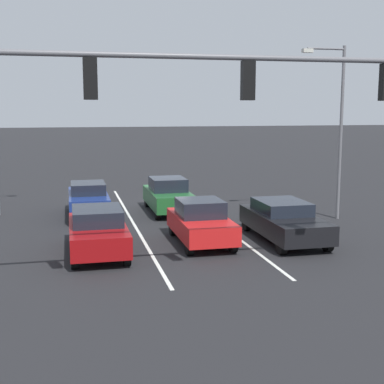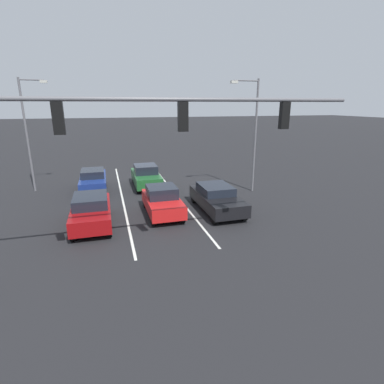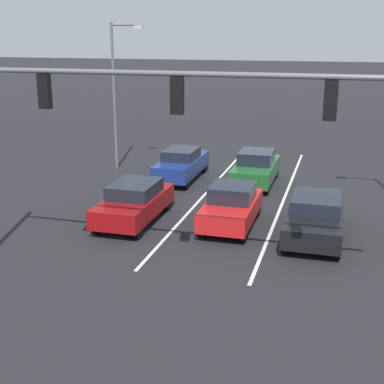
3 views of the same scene
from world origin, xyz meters
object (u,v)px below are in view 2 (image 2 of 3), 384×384
(car_darkgreen_midlane_second, at_px, (146,176))
(car_navy_rightlane_second, at_px, (93,180))
(car_red_midlane_front, at_px, (162,201))
(car_black_leftlane_front, at_px, (217,198))
(traffic_signal_gantry, at_px, (112,136))
(street_lamp_right_shoulder, at_px, (29,128))
(street_lamp_left_shoulder, at_px, (253,128))
(car_maroon_rightlane_front, at_px, (91,210))

(car_darkgreen_midlane_second, xyz_separation_m, car_navy_rightlane_second, (3.73, 0.14, -0.01))
(car_red_midlane_front, xyz_separation_m, car_black_leftlane_front, (-3.13, 0.24, -0.03))
(car_red_midlane_front, relative_size, traffic_signal_gantry, 0.31)
(car_darkgreen_midlane_second, height_order, street_lamp_right_shoulder, street_lamp_right_shoulder)
(car_navy_rightlane_second, bearing_deg, street_lamp_left_shoulder, 163.91)
(street_lamp_right_shoulder, relative_size, street_lamp_left_shoulder, 1.01)
(car_black_leftlane_front, bearing_deg, car_maroon_rightlane_front, 2.34)
(car_black_leftlane_front, relative_size, car_darkgreen_midlane_second, 1.10)
(car_darkgreen_midlane_second, height_order, street_lamp_left_shoulder, street_lamp_left_shoulder)
(car_red_midlane_front, xyz_separation_m, street_lamp_right_shoulder, (7.65, -7.15, 3.60))
(car_maroon_rightlane_front, xyz_separation_m, car_black_leftlane_front, (-6.87, -0.28, -0.04))
(car_darkgreen_midlane_second, relative_size, car_navy_rightlane_second, 0.96)
(car_navy_rightlane_second, xyz_separation_m, street_lamp_right_shoulder, (3.85, -1.19, 3.59))
(car_black_leftlane_front, relative_size, car_navy_rightlane_second, 1.05)
(street_lamp_left_shoulder, bearing_deg, car_darkgreen_midlane_second, -24.91)
(car_maroon_rightlane_front, xyz_separation_m, traffic_signal_gantry, (-1.15, 5.30, 4.19))
(car_red_midlane_front, height_order, street_lamp_left_shoulder, street_lamp_left_shoulder)
(car_black_leftlane_front, xyz_separation_m, car_darkgreen_midlane_second, (3.20, -6.34, 0.05))
(car_maroon_rightlane_front, distance_m, traffic_signal_gantry, 6.85)
(car_maroon_rightlane_front, height_order, traffic_signal_gantry, traffic_signal_gantry)
(car_red_midlane_front, height_order, traffic_signal_gantry, traffic_signal_gantry)
(car_red_midlane_front, bearing_deg, car_maroon_rightlane_front, 7.97)
(traffic_signal_gantry, relative_size, street_lamp_right_shoulder, 1.72)
(car_maroon_rightlane_front, bearing_deg, car_navy_rightlane_second, -89.43)
(traffic_signal_gantry, xyz_separation_m, street_lamp_left_shoulder, (-9.40, -8.73, -0.60))
(car_darkgreen_midlane_second, xyz_separation_m, street_lamp_left_shoulder, (-6.88, 3.19, 3.57))
(street_lamp_right_shoulder, bearing_deg, car_navy_rightlane_second, 162.88)
(car_black_leftlane_front, distance_m, street_lamp_right_shoulder, 13.56)
(car_darkgreen_midlane_second, bearing_deg, traffic_signal_gantry, 78.09)
(car_maroon_rightlane_front, bearing_deg, street_lamp_right_shoulder, -62.99)
(car_darkgreen_midlane_second, bearing_deg, car_black_leftlane_front, 116.80)
(car_maroon_rightlane_front, xyz_separation_m, car_navy_rightlane_second, (0.06, -6.49, 0.00))
(car_maroon_rightlane_front, height_order, street_lamp_right_shoulder, street_lamp_right_shoulder)
(car_navy_rightlane_second, bearing_deg, car_darkgreen_midlane_second, -177.93)
(car_navy_rightlane_second, xyz_separation_m, street_lamp_left_shoulder, (-10.61, 3.06, 3.58))
(street_lamp_left_shoulder, bearing_deg, street_lamp_right_shoulder, -16.36)
(car_navy_rightlane_second, relative_size, street_lamp_left_shoulder, 0.60)
(car_maroon_rightlane_front, relative_size, car_darkgreen_midlane_second, 1.02)
(car_navy_rightlane_second, relative_size, street_lamp_right_shoulder, 0.59)
(car_black_leftlane_front, bearing_deg, street_lamp_left_shoulder, -139.45)
(street_lamp_right_shoulder, bearing_deg, car_red_midlane_front, 136.95)
(car_maroon_rightlane_front, height_order, car_darkgreen_midlane_second, car_darkgreen_midlane_second)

